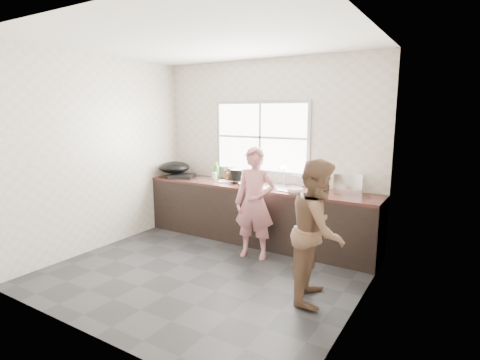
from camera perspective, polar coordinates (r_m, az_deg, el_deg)
The scene contains 30 objects.
floor at distance 4.75m, azimuth -5.28°, elevation -13.74°, with size 3.60×3.20×0.01m, color #29292B.
ceiling at distance 4.41m, azimuth -5.90°, elevation 20.43°, with size 3.60×3.20×0.01m, color silver.
wall_back at distance 5.73m, azimuth 4.15°, elevation 4.51°, with size 3.60×0.01×2.70m, color beige.
wall_left at distance 5.65m, azimuth -20.40°, elevation 3.80°, with size 0.01×3.20×2.70m, color silver.
wall_right at distance 3.60m, azimuth 18.02°, elevation 0.58°, with size 0.01×3.20×2.70m, color beige.
wall_front at distance 3.26m, azimuth -22.81°, elevation -0.70°, with size 3.60×0.01×2.70m, color beige.
cabinet at distance 5.63m, azimuth 2.55°, elevation -5.32°, with size 3.60×0.62×0.82m, color black.
countertop at distance 5.53m, azimuth 2.58°, elevation -1.03°, with size 3.60×0.64×0.04m, color #3C1E18.
sink at distance 5.37m, azimuth 5.85°, elevation -1.15°, with size 0.55×0.45×0.02m, color silver.
faucet at distance 5.52m, azimuth 6.78°, elevation 0.68°, with size 0.02×0.02×0.30m, color silver.
window_frame at distance 5.75m, azimuth 3.22°, elevation 6.54°, with size 1.60×0.05×1.10m, color #9EA0A5.
window_glazing at distance 5.73m, azimuth 3.10°, elevation 6.52°, with size 1.50×0.01×1.00m, color white.
woman at distance 4.96m, azimuth 2.24°, elevation -4.07°, with size 0.51×0.33×1.39m, color #C5767C.
person_side at distance 3.93m, azimuth 11.80°, elevation -7.55°, with size 0.72×0.56×1.47m, color brown.
cutting_board at distance 5.71m, azimuth 1.23°, elevation -0.25°, with size 0.40×0.40×0.04m, color #312013.
cleaver at distance 5.63m, azimuth -0.34°, elevation -0.16°, with size 0.21×0.10×0.01m, color #B4B7BB.
bowl_mince at distance 5.43m, azimuth 1.16°, elevation -0.70°, with size 0.24×0.24×0.06m, color white.
bowl_crabs at distance 5.04m, azimuth 8.35°, elevation -1.71°, with size 0.17×0.17×0.05m, color white.
bowl_held at distance 5.22m, azimuth 4.89°, elevation -1.20°, with size 0.18×0.18×0.06m, color white.
black_pot at distance 5.79m, azimuth -0.17°, elevation 0.69°, with size 0.27×0.27×0.20m, color black.
plate_food at distance 5.80m, azimuth -2.30°, elevation -0.20°, with size 0.23×0.23×0.02m, color white.
bottle_green at distance 6.12m, azimuth -3.59°, elevation 1.51°, with size 0.10×0.10×0.26m, color #3E7F29.
bottle_brown_tall at distance 6.04m, azimuth -1.84°, elevation 1.09°, with size 0.09×0.09×0.20m, color #512A14.
bottle_brown_short at distance 5.89m, azimuth -1.64°, elevation 0.78°, with size 0.14×0.14×0.18m, color #4D2A13.
glass_jar at distance 6.06m, azimuth -3.86°, elevation 0.67°, with size 0.08×0.08×0.11m, color silver.
burner at distance 6.24m, azimuth -8.83°, elevation 0.60°, with size 0.37×0.37×0.06m, color black.
wok at distance 6.35m, azimuth -9.94°, elevation 1.91°, with size 0.51×0.51×0.19m, color black.
dish_rack at distance 5.17m, azimuth 16.12°, elevation -0.47°, with size 0.36×0.25×0.27m, color white.
pot_lid_left at distance 6.09m, azimuth -5.74°, elevation 0.23°, with size 0.23×0.23×0.01m, color #B0B2B7.
pot_lid_right at distance 6.09m, azimuth -4.07°, elevation 0.26°, with size 0.25×0.25×0.01m, color #A6A8AC.
Camera 1 is at (2.62, -3.46, 1.93)m, focal length 28.00 mm.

